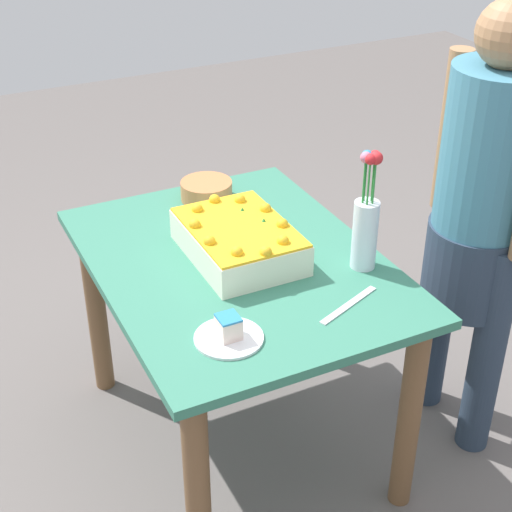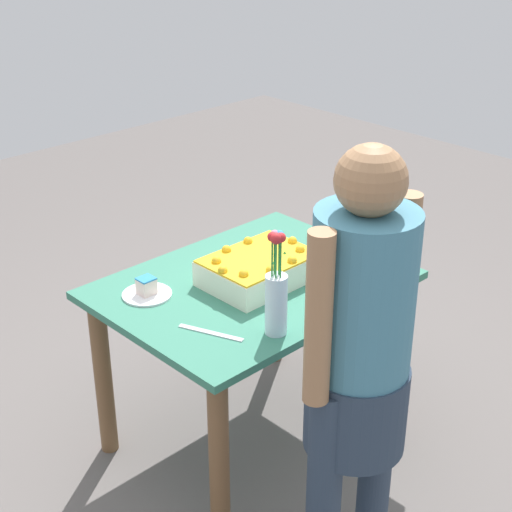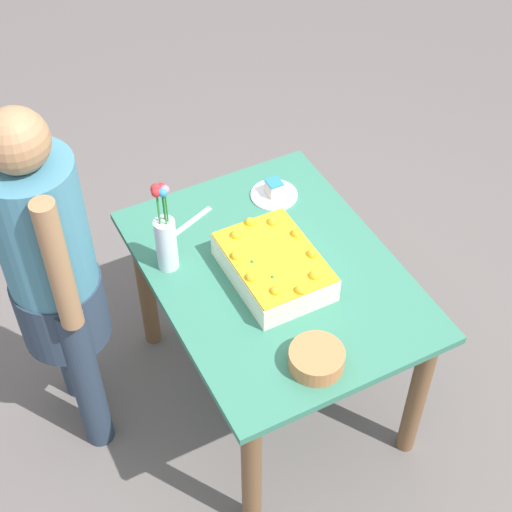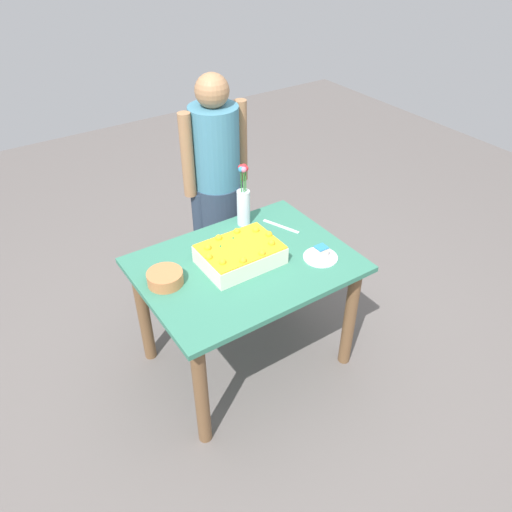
% 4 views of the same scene
% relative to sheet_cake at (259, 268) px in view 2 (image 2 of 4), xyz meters
% --- Properties ---
extents(ground_plane, '(8.00, 8.00, 0.00)m').
position_rel_sheet_cake_xyz_m(ground_plane, '(-0.02, 0.02, -0.78)').
color(ground_plane, '#625B58').
extents(dining_table, '(1.11, 0.83, 0.73)m').
position_rel_sheet_cake_xyz_m(dining_table, '(-0.02, 0.02, -0.19)').
color(dining_table, '#35775F').
rests_on(dining_table, ground_plane).
extents(sheet_cake, '(0.41, 0.29, 0.13)m').
position_rel_sheet_cake_xyz_m(sheet_cake, '(0.00, 0.00, 0.00)').
color(sheet_cake, white).
rests_on(sheet_cake, dining_table).
extents(serving_plate_with_slice, '(0.18, 0.18, 0.07)m').
position_rel_sheet_cake_xyz_m(serving_plate_with_slice, '(-0.37, 0.20, -0.03)').
color(serving_plate_with_slice, white).
rests_on(serving_plate_with_slice, dining_table).
extents(cake_knife, '(0.11, 0.23, 0.00)m').
position_rel_sheet_cake_xyz_m(cake_knife, '(-0.38, -0.16, -0.05)').
color(cake_knife, silver).
rests_on(cake_knife, dining_table).
extents(flower_vase, '(0.07, 0.07, 0.37)m').
position_rel_sheet_cake_xyz_m(flower_vase, '(-0.22, -0.31, 0.09)').
color(flower_vase, silver).
rests_on(flower_vase, dining_table).
extents(fruit_bowl, '(0.18, 0.18, 0.07)m').
position_rel_sheet_cake_xyz_m(fruit_bowl, '(0.40, -0.06, -0.02)').
color(fruit_bowl, '#C17544').
rests_on(fruit_bowl, dining_table).
extents(person_standing, '(0.45, 0.31, 1.49)m').
position_rel_sheet_cake_xyz_m(person_standing, '(-0.27, -0.70, 0.07)').
color(person_standing, '#29384B').
rests_on(person_standing, ground_plane).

